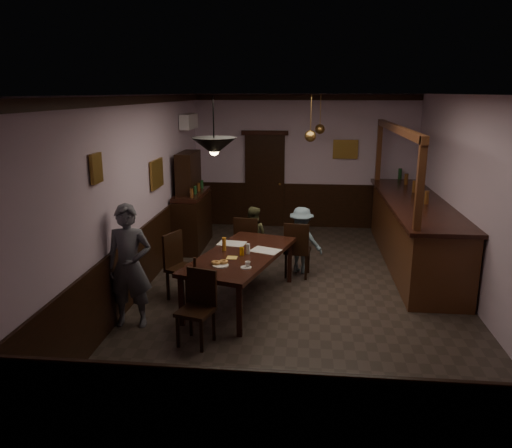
# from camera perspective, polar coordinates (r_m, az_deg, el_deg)

# --- Properties ---
(room) EXTENTS (5.01, 8.01, 3.01)m
(room) POSITION_cam_1_polar(r_m,az_deg,el_deg) (7.48, 5.33, 2.94)
(room) COLOR #2D2621
(room) RESTS_ON ground
(dining_table) EXTENTS (1.57, 2.39, 0.75)m
(dining_table) POSITION_cam_1_polar(r_m,az_deg,el_deg) (7.32, -1.72, -3.88)
(dining_table) COLOR black
(dining_table) RESTS_ON ground
(chair_far_left) EXTENTS (0.47, 0.47, 0.97)m
(chair_far_left) POSITION_cam_1_polar(r_m,az_deg,el_deg) (8.64, -1.00, -1.99)
(chair_far_left) COLOR black
(chair_far_left) RESTS_ON ground
(chair_far_right) EXTENTS (0.46, 0.46, 0.96)m
(chair_far_right) POSITION_cam_1_polar(r_m,az_deg,el_deg) (8.35, 4.71, -2.69)
(chair_far_right) COLOR black
(chair_far_right) RESTS_ON ground
(chair_near) EXTENTS (0.50, 0.50, 0.93)m
(chair_near) POSITION_cam_1_polar(r_m,az_deg,el_deg) (6.27, -6.61, -9.01)
(chair_near) COLOR black
(chair_near) RESTS_ON ground
(chair_side) EXTENTS (0.57, 0.57, 1.00)m
(chair_side) POSITION_cam_1_polar(r_m,az_deg,el_deg) (7.61, -8.75, -4.39)
(chair_side) COLOR black
(chair_side) RESTS_ON ground
(person_standing) EXTENTS (0.63, 0.44, 1.66)m
(person_standing) POSITION_cam_1_polar(r_m,az_deg,el_deg) (6.75, -14.29, -4.71)
(person_standing) COLOR #52535E
(person_standing) RESTS_ON ground
(person_seated_left) EXTENTS (0.63, 0.55, 1.09)m
(person_seated_left) POSITION_cam_1_polar(r_m,az_deg,el_deg) (8.89, -0.37, -1.41)
(person_seated_left) COLOR #4C4D2E
(person_seated_left) RESTS_ON ground
(person_seated_right) EXTENTS (0.84, 0.65, 1.15)m
(person_seated_right) POSITION_cam_1_polar(r_m,az_deg,el_deg) (8.59, 5.19, -1.83)
(person_seated_right) COLOR slate
(person_seated_right) RESTS_ON ground
(newspaper_left) EXTENTS (0.46, 0.36, 0.01)m
(newspaper_left) POSITION_cam_1_polar(r_m,az_deg,el_deg) (7.77, -2.80, -2.24)
(newspaper_left) COLOR silver
(newspaper_left) RESTS_ON dining_table
(newspaper_right) EXTENTS (0.50, 0.44, 0.01)m
(newspaper_right) POSITION_cam_1_polar(r_m,az_deg,el_deg) (7.42, 1.09, -3.05)
(newspaper_right) COLOR silver
(newspaper_right) RESTS_ON dining_table
(napkin) EXTENTS (0.19, 0.19, 0.00)m
(napkin) POSITION_cam_1_polar(r_m,az_deg,el_deg) (7.12, -2.77, -3.85)
(napkin) COLOR #DEB751
(napkin) RESTS_ON dining_table
(saucer) EXTENTS (0.15, 0.15, 0.01)m
(saucer) POSITION_cam_1_polar(r_m,az_deg,el_deg) (6.72, -1.15, -4.98)
(saucer) COLOR white
(saucer) RESTS_ON dining_table
(coffee_cup) EXTENTS (0.10, 0.10, 0.07)m
(coffee_cup) POSITION_cam_1_polar(r_m,az_deg,el_deg) (6.71, -0.95, -4.61)
(coffee_cup) COLOR white
(coffee_cup) RESTS_ON saucer
(pastry_plate) EXTENTS (0.22, 0.22, 0.01)m
(pastry_plate) POSITION_cam_1_polar(r_m,az_deg,el_deg) (6.80, -4.07, -4.74)
(pastry_plate) COLOR white
(pastry_plate) RESTS_ON dining_table
(pastry_ring_a) EXTENTS (0.13, 0.13, 0.04)m
(pastry_ring_a) POSITION_cam_1_polar(r_m,az_deg,el_deg) (6.83, -4.60, -4.41)
(pastry_ring_a) COLOR #C68C47
(pastry_ring_a) RESTS_ON pastry_plate
(pastry_ring_b) EXTENTS (0.13, 0.13, 0.04)m
(pastry_ring_b) POSITION_cam_1_polar(r_m,az_deg,el_deg) (6.86, -3.73, -4.33)
(pastry_ring_b) COLOR #C68C47
(pastry_ring_b) RESTS_ON pastry_plate
(soda_can) EXTENTS (0.07, 0.07, 0.12)m
(soda_can) POSITION_cam_1_polar(r_m,az_deg,el_deg) (7.21, -1.64, -3.12)
(soda_can) COLOR #FFB315
(soda_can) RESTS_ON dining_table
(beer_glass) EXTENTS (0.06, 0.06, 0.20)m
(beer_glass) POSITION_cam_1_polar(r_m,az_deg,el_deg) (7.42, -3.66, -2.31)
(beer_glass) COLOR #BF721E
(beer_glass) RESTS_ON dining_table
(water_glass) EXTENTS (0.06, 0.06, 0.15)m
(water_glass) POSITION_cam_1_polar(r_m,az_deg,el_deg) (7.27, -0.93, -2.85)
(water_glass) COLOR silver
(water_glass) RESTS_ON dining_table
(pepper_mill) EXTENTS (0.04, 0.04, 0.14)m
(pepper_mill) POSITION_cam_1_polar(r_m,az_deg,el_deg) (6.76, -7.01, -4.38)
(pepper_mill) COLOR black
(pepper_mill) RESTS_ON dining_table
(sideboard) EXTENTS (0.52, 1.44, 1.91)m
(sideboard) POSITION_cam_1_polar(r_m,az_deg,el_deg) (10.02, -7.37, 1.64)
(sideboard) COLOR black
(sideboard) RESTS_ON ground
(bar_counter) EXTENTS (1.03, 4.42, 2.48)m
(bar_counter) POSITION_cam_1_polar(r_m,az_deg,el_deg) (9.41, 17.54, -0.69)
(bar_counter) COLOR #462012
(bar_counter) RESTS_ON ground
(door_back) EXTENTS (0.90, 0.06, 2.10)m
(door_back) POSITION_cam_1_polar(r_m,az_deg,el_deg) (11.48, 1.00, 4.91)
(door_back) COLOR black
(door_back) RESTS_ON ground
(ac_unit) EXTENTS (0.20, 0.85, 0.30)m
(ac_unit) POSITION_cam_1_polar(r_m,az_deg,el_deg) (10.52, -7.69, 11.55)
(ac_unit) COLOR white
(ac_unit) RESTS_ON ground
(picture_left_small) EXTENTS (0.04, 0.28, 0.36)m
(picture_left_small) POSITION_cam_1_polar(r_m,az_deg,el_deg) (6.30, -17.79, 6.08)
(picture_left_small) COLOR olive
(picture_left_small) RESTS_ON ground
(picture_left_large) EXTENTS (0.04, 0.62, 0.48)m
(picture_left_large) POSITION_cam_1_polar(r_m,az_deg,el_deg) (8.60, -11.27, 5.64)
(picture_left_large) COLOR olive
(picture_left_large) RESTS_ON ground
(picture_back) EXTENTS (0.55, 0.04, 0.42)m
(picture_back) POSITION_cam_1_polar(r_m,az_deg,el_deg) (11.38, 10.19, 8.40)
(picture_back) COLOR olive
(picture_back) RESTS_ON ground
(pendant_iron) EXTENTS (0.56, 0.56, 0.73)m
(pendant_iron) POSITION_cam_1_polar(r_m,az_deg,el_deg) (6.24, -4.82, 8.81)
(pendant_iron) COLOR black
(pendant_iron) RESTS_ON ground
(pendant_brass_mid) EXTENTS (0.20, 0.20, 0.81)m
(pendant_brass_mid) POSITION_cam_1_polar(r_m,az_deg,el_deg) (8.77, 6.23, 9.96)
(pendant_brass_mid) COLOR #BF8C3F
(pendant_brass_mid) RESTS_ON ground
(pendant_brass_far) EXTENTS (0.20, 0.20, 0.81)m
(pendant_brass_far) POSITION_cam_1_polar(r_m,az_deg,el_deg) (10.46, 7.31, 10.71)
(pendant_brass_far) COLOR #BF8C3F
(pendant_brass_far) RESTS_ON ground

